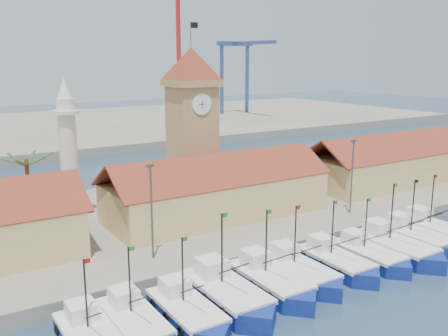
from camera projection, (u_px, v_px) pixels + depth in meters
ground at (337, 290)px, 43.66m from camera, size 400.00×400.00×0.00m
quay at (201, 212)px, 63.30m from camera, size 140.00×32.00×1.50m
terminal at (43, 130)px, 134.23m from camera, size 240.00×80.00×2.00m
boat_1 at (136, 325)px, 36.58m from camera, size 3.35×9.17×6.94m
boat_2 at (189, 314)px, 38.14m from camera, size 3.41×9.34×7.07m
boat_3 at (228, 296)px, 40.79m from camera, size 3.92×10.73×8.12m
boat_4 at (272, 283)px, 43.24m from camera, size 3.68×10.07×7.62m
boat_5 at (300, 273)px, 45.35m from camera, size 3.54×9.70×7.34m
boat_6 at (337, 264)px, 47.53m from camera, size 3.45×9.45×7.15m
boat_7 at (370, 257)px, 49.29m from camera, size 3.30×9.05×6.85m
boat_8 at (397, 249)px, 50.95m from camera, size 3.84×10.52×7.96m
boat_9 at (418, 240)px, 53.69m from camera, size 3.69×10.12×7.65m
boat_10 at (437, 232)px, 56.08m from camera, size 3.69×10.10×7.64m
hall_center at (217, 195)px, 59.30m from camera, size 27.04×10.13×7.61m
hall_right at (396, 165)px, 76.00m from camera, size 31.20×10.13×7.61m
clock_tower at (192, 123)px, 62.53m from camera, size 5.80×5.80×22.70m
minaret at (68, 149)px, 56.84m from camera, size 3.00×3.00×16.30m
palm_tree at (29, 189)px, 53.33m from camera, size 5.60×5.03×8.39m
lamp_posts at (261, 189)px, 52.43m from camera, size 80.70×0.25×9.03m
crane_red_right at (180, 32)px, 143.73m from camera, size 1.00×32.60×45.36m
gantry at (240, 58)px, 159.72m from camera, size 13.00×22.00×23.20m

